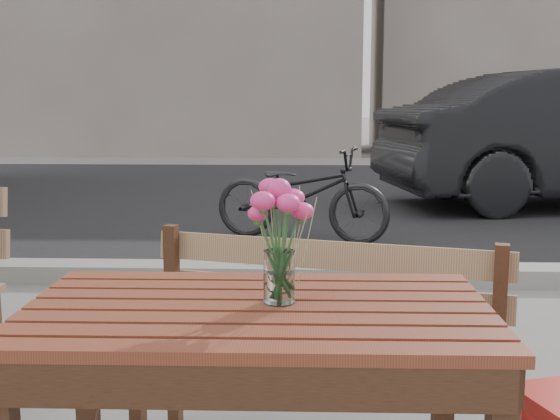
% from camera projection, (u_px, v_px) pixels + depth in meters
% --- Properties ---
extents(street, '(30.00, 8.12, 0.12)m').
position_uv_depth(street, '(315.00, 223.00, 6.64)').
color(street, black).
rests_on(street, ground).
extents(main_table, '(1.15, 0.67, 0.70)m').
position_uv_depth(main_table, '(257.00, 350.00, 1.74)').
color(main_table, maroon).
rests_on(main_table, ground).
extents(main_bench, '(1.29, 0.67, 0.77)m').
position_uv_depth(main_bench, '(320.00, 322.00, 2.33)').
color(main_bench, brown).
rests_on(main_bench, ground).
extents(main_vase, '(0.17, 0.17, 0.31)m').
position_uv_depth(main_vase, '(279.00, 226.00, 1.71)').
color(main_vase, white).
rests_on(main_vase, main_table).
extents(bicycle, '(1.61, 0.95, 0.80)m').
position_uv_depth(bicycle, '(301.00, 194.00, 5.90)').
color(bicycle, black).
rests_on(bicycle, ground).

